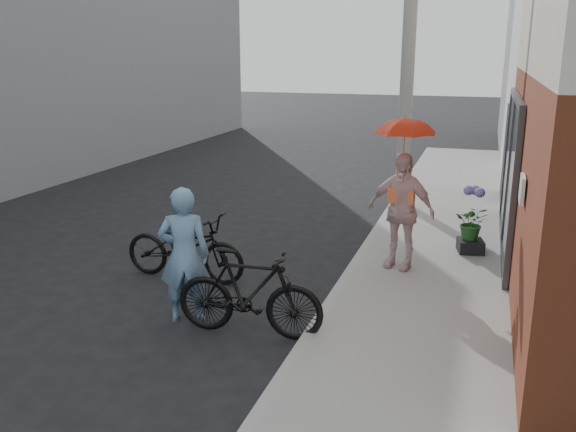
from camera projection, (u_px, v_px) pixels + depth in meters
The scene contains 11 objects.
ground at pixel (253, 311), 8.01m from camera, with size 80.00×80.00×0.00m, color black.
sidewalk at pixel (430, 273), 9.21m from camera, with size 2.20×24.00×0.12m, color #979792.
curb at pixel (355, 265), 9.55m from camera, with size 0.12×24.00×0.12m, color #9E9E99.
utility_pole at pixel (409, 40), 12.26m from camera, with size 0.28×0.28×7.00m, color #9E9E99.
officer at pixel (184, 255), 7.51m from camera, with size 0.63×0.41×1.73m, color #678DB8.
bike_left at pixel (185, 247), 9.00m from camera, with size 0.67×1.91×1.01m, color black.
bike_right at pixel (249, 293), 7.19m from camera, with size 0.51×1.80×1.08m, color black.
kimono_woman at pixel (401, 210), 9.07m from camera, with size 1.04×0.43×1.77m, color beige.
parasol at pixel (405, 125), 8.73m from camera, with size 0.88×0.88×0.77m, color red.
planter at pixel (470, 246), 9.93m from camera, with size 0.40×0.40×0.21m, color black.
potted_plant at pixel (472, 223), 9.83m from camera, with size 0.52×0.45×0.58m, color #265823.
Camera 1 is at (2.72, -6.89, 3.32)m, focal length 38.00 mm.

